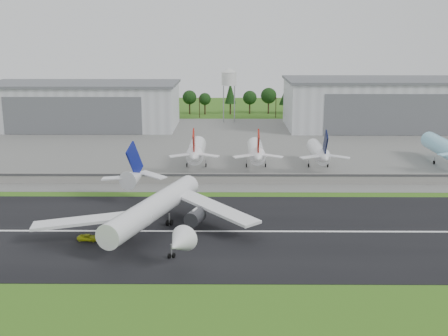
{
  "coord_description": "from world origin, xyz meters",
  "views": [
    {
      "loc": [
        -5.5,
        -121.82,
        48.46
      ],
      "look_at": [
        -6.68,
        40.0,
        9.0
      ],
      "focal_mm": 45.0,
      "sensor_mm": 36.0,
      "label": 1
    }
  ],
  "objects_px": {
    "parked_jet_red_b": "(256,152)",
    "parked_jet_skyblue": "(446,148)",
    "ground_vehicle": "(89,237)",
    "parked_jet_navy": "(319,153)",
    "main_airliner": "(154,213)",
    "parked_jet_red_a": "(196,151)"
  },
  "relations": [
    {
      "from": "main_airliner",
      "to": "parked_jet_red_b",
      "type": "height_order",
      "value": "main_airliner"
    },
    {
      "from": "parked_jet_skyblue",
      "to": "main_airliner",
      "type": "bearing_deg",
      "value": -143.9
    },
    {
      "from": "parked_jet_skyblue",
      "to": "parked_jet_red_b",
      "type": "bearing_deg",
      "value": -175.89
    },
    {
      "from": "ground_vehicle",
      "to": "parked_jet_navy",
      "type": "height_order",
      "value": "parked_jet_navy"
    },
    {
      "from": "ground_vehicle",
      "to": "main_airliner",
      "type": "bearing_deg",
      "value": -62.44
    },
    {
      "from": "parked_jet_navy",
      "to": "ground_vehicle",
      "type": "bearing_deg",
      "value": -132.2
    },
    {
      "from": "main_airliner",
      "to": "parked_jet_skyblue",
      "type": "height_order",
      "value": "main_airliner"
    },
    {
      "from": "ground_vehicle",
      "to": "parked_jet_skyblue",
      "type": "bearing_deg",
      "value": -49.95
    },
    {
      "from": "parked_jet_red_a",
      "to": "parked_jet_navy",
      "type": "distance_m",
      "value": 44.61
    },
    {
      "from": "parked_jet_navy",
      "to": "parked_jet_red_a",
      "type": "bearing_deg",
      "value": 179.91
    },
    {
      "from": "parked_jet_navy",
      "to": "parked_jet_red_b",
      "type": "bearing_deg",
      "value": 179.89
    },
    {
      "from": "parked_jet_red_b",
      "to": "parked_jet_skyblue",
      "type": "bearing_deg",
      "value": 4.11
    },
    {
      "from": "ground_vehicle",
      "to": "parked_jet_skyblue",
      "type": "height_order",
      "value": "parked_jet_skyblue"
    },
    {
      "from": "ground_vehicle",
      "to": "parked_jet_red_b",
      "type": "bearing_deg",
      "value": -25.13
    },
    {
      "from": "main_airliner",
      "to": "parked_jet_red_a",
      "type": "distance_m",
      "value": 67.33
    },
    {
      "from": "ground_vehicle",
      "to": "parked_jet_red_a",
      "type": "height_order",
      "value": "parked_jet_red_a"
    },
    {
      "from": "parked_jet_red_b",
      "to": "parked_jet_skyblue",
      "type": "height_order",
      "value": "parked_jet_skyblue"
    },
    {
      "from": "main_airliner",
      "to": "ground_vehicle",
      "type": "height_order",
      "value": "main_airliner"
    },
    {
      "from": "main_airliner",
      "to": "parked_jet_red_a",
      "type": "height_order",
      "value": "main_airliner"
    },
    {
      "from": "parked_jet_red_a",
      "to": "ground_vehicle",
      "type": "bearing_deg",
      "value": -106.44
    },
    {
      "from": "ground_vehicle",
      "to": "parked_jet_navy",
      "type": "distance_m",
      "value": 98.65
    },
    {
      "from": "parked_jet_red_a",
      "to": "parked_jet_red_b",
      "type": "bearing_deg",
      "value": -0.07
    }
  ]
}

